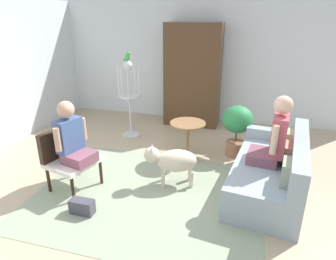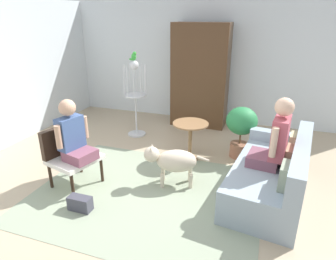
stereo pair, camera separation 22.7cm
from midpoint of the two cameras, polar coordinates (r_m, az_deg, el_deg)
name	(u,v)px [view 1 (the left image)]	position (r m, az deg, el deg)	size (l,w,h in m)	color
ground_plane	(155,192)	(4.14, -4.20, -11.90)	(7.72, 7.72, 0.00)	tan
back_wall	(199,63)	(6.71, 5.08, 12.96)	(6.80, 0.12, 2.59)	silver
area_rug	(148,195)	(4.08, -5.55, -12.47)	(3.00, 2.40, 0.01)	gray
couch	(272,172)	(4.20, 18.20, -7.78)	(1.11, 1.93, 0.82)	#8EA0AD
armchair	(67,154)	(4.31, -20.52, -4.41)	(0.71, 0.75, 0.84)	black
person_on_couch	(275,137)	(3.96, 18.55, -1.30)	(0.50, 0.57, 0.92)	#79485A
person_on_armchair	(72,137)	(4.10, -19.78, -1.35)	(0.50, 0.50, 0.83)	#81495D
round_end_table	(188,133)	(4.80, 2.48, -0.62)	(0.58, 0.58, 0.66)	olive
dog	(173,160)	(4.12, -0.57, -5.96)	(0.88, 0.47, 0.61)	beige
bird_cage_stand	(129,96)	(5.75, -8.67, 6.51)	(0.44, 0.44, 1.49)	silver
parrot	(128,57)	(5.60, -9.08, 13.95)	(0.17, 0.10, 0.16)	green
potted_plant	(237,124)	(5.03, 12.08, 1.07)	(0.51, 0.51, 0.88)	#996047
armoire_cabinet	(193,76)	(6.36, 3.85, 10.54)	(1.16, 0.56, 2.15)	#4C331E
handbag	(82,207)	(3.87, -18.07, -14.06)	(0.30, 0.14, 0.19)	#3F3F4C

